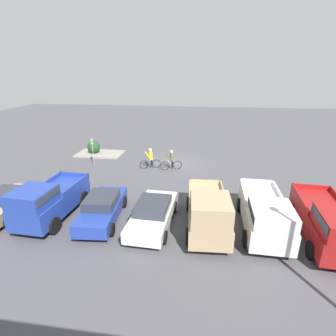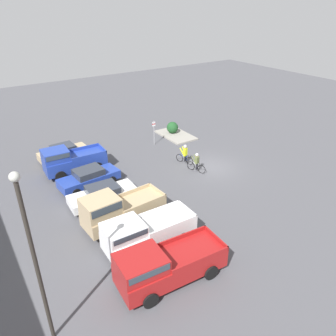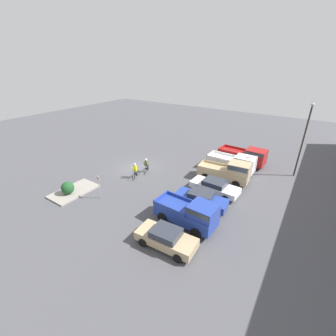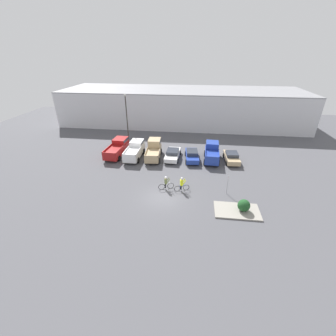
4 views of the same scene
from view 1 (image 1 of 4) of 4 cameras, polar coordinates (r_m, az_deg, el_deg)
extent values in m
plane|color=#4C4C51|center=(23.15, 1.59, 1.04)|extent=(80.00, 80.00, 0.00)
cube|color=maroon|center=(14.83, 31.06, -10.04)|extent=(2.42, 5.69, 1.02)
cube|color=maroon|center=(15.19, 26.73, -5.82)|extent=(0.30, 3.34, 0.25)
cube|color=maroon|center=(16.91, 28.69, -3.59)|extent=(2.06, 0.22, 0.25)
cylinder|color=black|center=(13.34, 28.68, -15.37)|extent=(0.27, 0.82, 0.80)
cylinder|color=black|center=(16.82, 32.33, -8.58)|extent=(0.27, 0.82, 0.80)
cylinder|color=black|center=(16.18, 25.47, -8.40)|extent=(0.27, 0.82, 0.80)
cube|color=white|center=(14.29, 19.98, -9.24)|extent=(2.06, 5.35, 1.04)
cube|color=white|center=(12.52, 21.66, -9.35)|extent=(1.83, 2.16, 0.68)
cube|color=#333D47|center=(12.45, 21.75, -8.75)|extent=(1.89, 1.99, 0.30)
cube|color=white|center=(15.15, 23.08, -5.21)|extent=(0.15, 3.19, 0.25)
cube|color=white|center=(14.79, 16.04, -4.93)|extent=(0.15, 3.19, 0.25)
cube|color=white|center=(16.34, 18.74, -2.78)|extent=(1.95, 0.12, 0.25)
cylinder|color=black|center=(13.41, 25.13, -14.53)|extent=(0.24, 0.80, 0.80)
cylinder|color=black|center=(12.99, 16.60, -14.52)|extent=(0.24, 0.80, 0.80)
cylinder|color=black|center=(16.14, 22.22, -7.96)|extent=(0.24, 0.80, 0.80)
cylinder|color=black|center=(15.80, 15.29, -7.74)|extent=(0.24, 0.80, 0.80)
cube|color=tan|center=(13.81, 8.53, -9.45)|extent=(2.24, 5.36, 0.92)
cube|color=tan|center=(11.96, 9.24, -9.04)|extent=(1.89, 2.21, 1.07)
cube|color=#333D47|center=(11.84, 9.31, -8.05)|extent=(1.93, 2.04, 0.47)
cube|color=tan|center=(14.57, 12.02, -5.44)|extent=(0.28, 3.15, 0.25)
cube|color=tan|center=(14.43, 4.76, -5.29)|extent=(0.28, 3.15, 0.25)
cube|color=tan|center=(15.87, 8.08, -2.98)|extent=(1.91, 0.20, 0.25)
cylinder|color=black|center=(12.78, 13.32, -14.74)|extent=(0.27, 0.83, 0.82)
cylinder|color=black|center=(12.62, 4.41, -14.69)|extent=(0.27, 0.83, 0.82)
cylinder|color=black|center=(15.53, 11.64, -7.86)|extent=(0.27, 0.83, 0.82)
cylinder|color=black|center=(15.40, 4.50, -7.73)|extent=(0.27, 0.83, 0.82)
cube|color=white|center=(13.95, -3.27, -10.13)|extent=(2.03, 4.75, 0.59)
cube|color=#2D333D|center=(13.69, -3.32, -8.23)|extent=(1.73, 2.17, 0.46)
cylinder|color=black|center=(12.68, -0.76, -14.86)|extent=(0.21, 0.66, 0.66)
cylinder|color=black|center=(13.11, -8.85, -13.85)|extent=(0.21, 0.66, 0.66)
cylinder|color=black|center=(15.18, 1.49, -8.46)|extent=(0.21, 0.66, 0.66)
cylinder|color=black|center=(15.54, -5.24, -7.83)|extent=(0.21, 0.66, 0.66)
cube|color=#233D9E|center=(14.78, -14.03, -8.74)|extent=(2.12, 4.70, 0.66)
cube|color=#2D333D|center=(14.51, -14.22, -6.75)|extent=(1.73, 2.18, 0.49)
cylinder|color=black|center=(13.49, -12.11, -12.99)|extent=(0.24, 0.67, 0.66)
cylinder|color=black|center=(14.02, -19.12, -12.34)|extent=(0.24, 0.67, 0.66)
cylinder|color=black|center=(15.93, -9.44, -7.27)|extent=(0.24, 0.67, 0.66)
cylinder|color=black|center=(16.39, -15.41, -6.95)|extent=(0.24, 0.67, 0.66)
cube|color=#233D9E|center=(15.82, -23.71, -6.66)|extent=(2.14, 4.96, 1.05)
cube|color=#233D9E|center=(14.39, -27.40, -5.78)|extent=(1.86, 2.03, 0.83)
cube|color=#333D47|center=(14.32, -27.52, -5.12)|extent=(1.91, 1.87, 0.37)
cube|color=#233D9E|center=(15.82, -19.34, -3.45)|extent=(0.21, 2.93, 0.25)
cube|color=#233D9E|center=(16.80, -24.84, -2.85)|extent=(0.21, 2.93, 0.25)
cube|color=#233D9E|center=(17.40, -19.74, -1.34)|extent=(1.93, 0.17, 0.25)
cylinder|color=black|center=(14.46, -23.51, -11.43)|extent=(0.26, 0.88, 0.87)
cylinder|color=black|center=(15.56, -29.51, -10.15)|extent=(0.26, 0.88, 0.87)
cylinder|color=black|center=(16.69, -17.88, -6.31)|extent=(0.26, 0.88, 0.87)
cylinder|color=black|center=(17.65, -23.43, -5.56)|extent=(0.26, 0.88, 0.87)
cube|color=tan|center=(17.49, -31.60, -6.70)|extent=(1.98, 4.33, 0.64)
cube|color=#2D333D|center=(17.28, -31.93, -5.05)|extent=(1.67, 1.99, 0.47)
cylinder|color=black|center=(16.17, -31.63, -9.94)|extent=(0.22, 0.63, 0.62)
cylinder|color=black|center=(18.12, -26.79, -5.87)|extent=(0.22, 0.63, 0.62)
cylinder|color=black|center=(19.07, -31.27, -5.43)|extent=(0.22, 0.63, 0.62)
torus|color=black|center=(21.90, -5.23, 0.75)|extent=(0.69, 0.29, 0.72)
torus|color=black|center=(22.03, -2.55, 0.94)|extent=(0.69, 0.29, 0.72)
cylinder|color=#233D9E|center=(21.90, -3.89, 1.28)|extent=(0.52, 0.22, 0.38)
cylinder|color=#233D9E|center=(21.84, -3.91, 1.78)|extent=(0.55, 0.23, 0.04)
cylinder|color=#233D9E|center=(21.93, -3.42, 1.31)|extent=(0.05, 0.05, 0.35)
cylinder|color=#233D9E|center=(21.79, -4.92, 1.77)|extent=(0.18, 0.44, 0.02)
cylinder|color=black|center=(21.85, -3.59, 1.12)|extent=(0.15, 0.15, 0.54)
cylinder|color=black|center=(22.02, -3.66, 1.27)|extent=(0.15, 0.15, 0.54)
cube|color=yellow|center=(21.74, -3.79, 2.68)|extent=(0.35, 0.42, 0.66)
cylinder|color=yellow|center=(21.55, -4.28, 2.51)|extent=(0.52, 0.26, 0.71)
cylinder|color=yellow|center=(21.87, -4.40, 2.77)|extent=(0.52, 0.26, 0.71)
sphere|color=tan|center=(21.60, -3.89, 3.82)|extent=(0.25, 0.25, 0.25)
sphere|color=silver|center=(21.58, -3.89, 3.97)|extent=(0.27, 0.27, 0.27)
torus|color=black|center=(21.45, -0.66, 0.46)|extent=(0.73, 0.30, 0.75)
torus|color=black|center=(21.66, 2.05, 0.65)|extent=(0.73, 0.30, 0.75)
cylinder|color=silver|center=(21.49, 0.71, 1.02)|extent=(0.52, 0.22, 0.40)
cylinder|color=silver|center=(21.42, 0.71, 1.55)|extent=(0.55, 0.23, 0.04)
cylinder|color=silver|center=(21.53, 1.18, 1.05)|extent=(0.05, 0.05, 0.37)
cylinder|color=silver|center=(21.33, -0.32, 1.55)|extent=(0.18, 0.44, 0.02)
cylinder|color=black|center=(21.44, 1.03, 0.85)|extent=(0.15, 0.15, 0.56)
cylinder|color=black|center=(21.61, 0.93, 1.00)|extent=(0.15, 0.15, 0.56)
cube|color=#5B6638|center=(21.33, 0.85, 2.36)|extent=(0.35, 0.42, 0.58)
cylinder|color=#5B6638|center=(21.13, 0.40, 2.19)|extent=(0.52, 0.26, 0.63)
cylinder|color=#5B6638|center=(21.45, 0.21, 2.47)|extent=(0.52, 0.26, 0.63)
sphere|color=tan|center=(21.21, 0.79, 3.39)|extent=(0.23, 0.23, 0.23)
sphere|color=silver|center=(21.19, 0.79, 3.54)|extent=(0.25, 0.25, 0.25)
cylinder|color=#9E9EA3|center=(23.15, -16.03, 3.42)|extent=(0.06, 0.06, 2.44)
cube|color=white|center=(22.92, -16.25, 5.56)|extent=(0.05, 0.30, 0.45)
cube|color=red|center=(22.92, -16.25, 5.56)|extent=(0.06, 0.30, 0.10)
cube|color=gray|center=(26.45, -14.56, 3.03)|extent=(4.36, 2.60, 0.15)
sphere|color=#1E4C23|center=(26.45, -15.86, 4.43)|extent=(1.20, 1.20, 1.20)
camera|label=2|loc=(17.54, 88.23, 18.88)|focal=35.00mm
camera|label=3|loc=(21.60, -72.82, 17.51)|focal=24.00mm
camera|label=4|loc=(42.41, 0.71, 28.91)|focal=24.00mm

